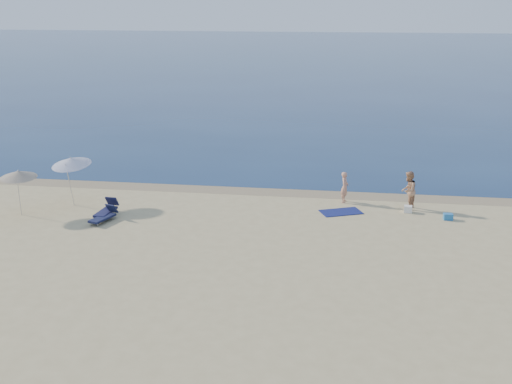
# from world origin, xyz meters

# --- Properties ---
(sea) EXTENTS (240.00, 160.00, 0.01)m
(sea) POSITION_xyz_m (0.00, 100.00, 0.00)
(sea) COLOR #0B2146
(sea) RESTS_ON ground
(wet_sand_strip) EXTENTS (240.00, 1.60, 0.00)m
(wet_sand_strip) POSITION_xyz_m (0.00, 19.40, 0.00)
(wet_sand_strip) COLOR #847254
(wet_sand_strip) RESTS_ON ground
(person_left) EXTENTS (0.47, 0.63, 1.59)m
(person_left) POSITION_xyz_m (2.94, 18.15, 0.79)
(person_left) COLOR tan
(person_left) RESTS_ON ground
(person_right) EXTENTS (0.99, 1.12, 1.92)m
(person_right) POSITION_xyz_m (6.04, 17.48, 0.96)
(person_right) COLOR tan
(person_right) RESTS_ON ground
(beach_towel) EXTENTS (2.22, 1.77, 0.03)m
(beach_towel) POSITION_xyz_m (2.81, 16.48, 0.02)
(beach_towel) COLOR #0F154D
(beach_towel) RESTS_ON ground
(white_bag) EXTENTS (0.42, 0.37, 0.33)m
(white_bag) POSITION_xyz_m (6.04, 16.96, 0.16)
(white_bag) COLOR silver
(white_bag) RESTS_ON ground
(blue_cooler) EXTENTS (0.45, 0.33, 0.30)m
(blue_cooler) POSITION_xyz_m (7.82, 16.12, 0.15)
(blue_cooler) COLOR #206AB1
(blue_cooler) RESTS_ON ground
(umbrella_near) EXTENTS (2.51, 2.53, 2.58)m
(umbrella_near) POSITION_xyz_m (-10.61, 15.89, 2.21)
(umbrella_near) COLOR silver
(umbrella_near) RESTS_ON ground
(umbrella_far) EXTENTS (2.18, 2.19, 2.28)m
(umbrella_far) POSITION_xyz_m (-12.42, 13.98, 2.01)
(umbrella_far) COLOR silver
(umbrella_far) RESTS_ON ground
(lounger_left) EXTENTS (0.70, 1.78, 0.77)m
(lounger_left) POSITION_xyz_m (-8.32, 14.39, 0.28)
(lounger_left) COLOR #16183D
(lounger_left) RESTS_ON ground
(lounger_right) EXTENTS (1.01, 1.69, 0.71)m
(lounger_right) POSITION_xyz_m (-8.14, 13.55, 0.26)
(lounger_right) COLOR #141937
(lounger_right) RESTS_ON ground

